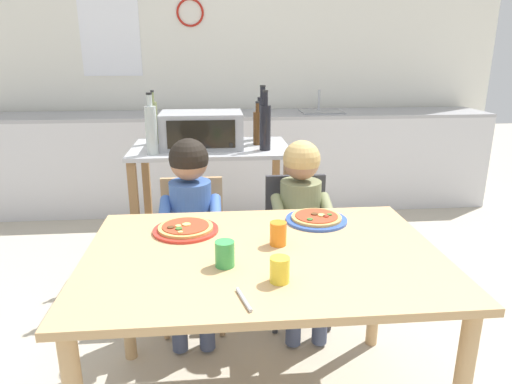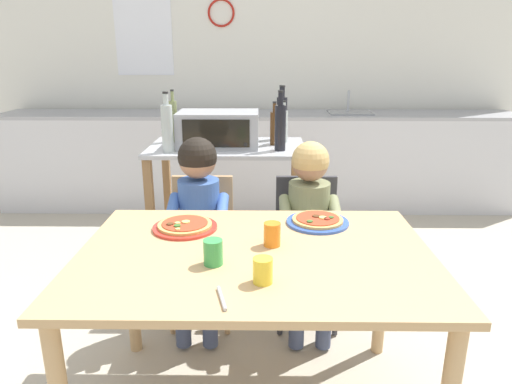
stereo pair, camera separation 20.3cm
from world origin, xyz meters
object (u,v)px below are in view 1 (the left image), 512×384
(toaster_oven, at_px, (202,130))
(bottle_slim_sauce, at_px, (257,127))
(kitchen_island_cart, at_px, (212,191))
(drinking_cup_orange, at_px, (278,234))
(dining_table, at_px, (263,273))
(bottle_dark_olive_oil, at_px, (263,116))
(dining_chair_left, at_px, (193,241))
(child_in_blue_striped_shirt, at_px, (190,212))
(pizza_plate_red_rimmed, at_px, (186,229))
(drinking_cup_yellow, at_px, (280,270))
(bottle_tall_green_wine, at_px, (265,126))
(serving_spoon, at_px, (244,299))
(drinking_cup_green, at_px, (225,254))
(bottle_clear_vinegar, at_px, (151,129))
(child_in_olive_shirt, at_px, (302,212))
(dining_chair_right, at_px, (297,237))
(bottle_squat_spirits, at_px, (266,125))
(bottle_brown_beer, at_px, (154,122))
(pizza_plate_blue_rimmed, at_px, (316,219))

(toaster_oven, bearing_deg, bottle_slim_sauce, 7.83)
(kitchen_island_cart, distance_m, drinking_cup_orange, 1.30)
(dining_table, distance_m, drinking_cup_orange, 0.17)
(bottle_dark_olive_oil, relative_size, dining_chair_left, 0.45)
(bottle_slim_sauce, relative_size, child_in_blue_striped_shirt, 0.27)
(dining_table, height_order, pizza_plate_red_rimmed, pizza_plate_red_rimmed)
(dining_chair_left, bearing_deg, bottle_slim_sauce, 54.73)
(drinking_cup_yellow, bearing_deg, bottle_slim_sauce, 87.26)
(kitchen_island_cart, relative_size, dining_chair_left, 1.25)
(child_in_blue_striped_shirt, xyz_separation_m, pizza_plate_red_rimmed, (-0.00, -0.41, 0.07))
(child_in_blue_striped_shirt, relative_size, pizza_plate_red_rimmed, 3.74)
(toaster_oven, distance_m, bottle_tall_green_wine, 0.41)
(dining_table, bearing_deg, serving_spoon, -105.43)
(dining_chair_left, height_order, drinking_cup_yellow, drinking_cup_yellow)
(toaster_oven, xyz_separation_m, drinking_cup_green, (0.10, -1.41, -0.21))
(bottle_clear_vinegar, distance_m, child_in_olive_shirt, 1.02)
(dining_chair_right, bearing_deg, bottle_squat_spirits, 99.08)
(bottle_clear_vinegar, relative_size, drinking_cup_yellow, 4.10)
(bottle_clear_vinegar, distance_m, serving_spoon, 1.57)
(toaster_oven, xyz_separation_m, bottle_tall_green_wine, (0.39, -0.12, 0.04))
(kitchen_island_cart, bearing_deg, drinking_cup_yellow, -81.61)
(child_in_blue_striped_shirt, xyz_separation_m, child_in_olive_shirt, (0.59, -0.01, -0.02))
(bottle_squat_spirits, distance_m, pizza_plate_red_rimmed, 1.31)
(bottle_clear_vinegar, bearing_deg, drinking_cup_green, -72.19)
(child_in_blue_striped_shirt, height_order, child_in_olive_shirt, child_in_blue_striped_shirt)
(bottle_tall_green_wine, distance_m, bottle_slim_sauce, 0.18)
(bottle_brown_beer, height_order, bottle_squat_spirits, bottle_brown_beer)
(toaster_oven, xyz_separation_m, bottle_slim_sauce, (0.36, 0.05, 0.00))
(toaster_oven, bearing_deg, serving_spoon, -84.69)
(bottle_dark_olive_oil, xyz_separation_m, child_in_blue_striped_shirt, (-0.47, -0.91, -0.36))
(bottle_slim_sauce, xyz_separation_m, drinking_cup_orange, (-0.04, -1.29, -0.22))
(dining_table, xyz_separation_m, drinking_cup_orange, (0.07, 0.06, 0.14))
(child_in_blue_striped_shirt, distance_m, drinking_cup_green, 0.78)
(pizza_plate_blue_rimmed, bearing_deg, bottle_slim_sauce, 99.36)
(dining_table, relative_size, child_in_olive_shirt, 1.34)
(drinking_cup_green, distance_m, drinking_cup_orange, 0.28)
(kitchen_island_cart, xyz_separation_m, bottle_brown_beer, (-0.37, 0.13, 0.44))
(pizza_plate_blue_rimmed, xyz_separation_m, drinking_cup_green, (-0.43, -0.42, 0.04))
(bottle_dark_olive_oil, bearing_deg, dining_chair_left, -120.75)
(bottle_slim_sauce, bearing_deg, bottle_dark_olive_oil, 74.62)
(pizza_plate_blue_rimmed, bearing_deg, serving_spoon, -119.48)
(dining_chair_right, bearing_deg, bottle_clear_vinegar, 156.52)
(bottle_dark_olive_oil, xyz_separation_m, dining_chair_right, (0.11, -0.80, -0.58))
(child_in_olive_shirt, bearing_deg, drinking_cup_green, -119.76)
(bottle_brown_beer, bearing_deg, bottle_clear_vinegar, -85.91)
(pizza_plate_red_rimmed, bearing_deg, child_in_olive_shirt, 34.45)
(dining_table, xyz_separation_m, pizza_plate_blue_rimmed, (0.28, 0.31, 0.11))
(drinking_cup_yellow, bearing_deg, bottle_tall_green_wine, 85.64)
(bottle_tall_green_wine, bearing_deg, drinking_cup_yellow, -94.36)
(bottle_brown_beer, distance_m, bottle_tall_green_wine, 0.76)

